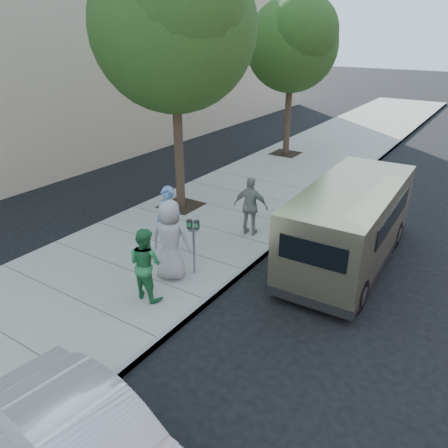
# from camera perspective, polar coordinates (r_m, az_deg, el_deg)

# --- Properties ---
(ground) EXTENTS (120.00, 120.00, 0.00)m
(ground) POSITION_cam_1_polar(r_m,az_deg,el_deg) (11.18, -3.99, -4.53)
(ground) COLOR black
(ground) RESTS_ON ground
(sidewalk) EXTENTS (5.00, 60.00, 0.15)m
(sidewalk) POSITION_cam_1_polar(r_m,az_deg,el_deg) (11.72, -7.92, -2.88)
(sidewalk) COLOR gray
(sidewalk) RESTS_ON ground
(curb_face) EXTENTS (0.12, 60.00, 0.16)m
(curb_face) POSITION_cam_1_polar(r_m,az_deg,el_deg) (10.44, 2.36, -6.27)
(curb_face) COLOR gray
(curb_face) RESTS_ON ground
(tree_near) EXTENTS (4.62, 4.60, 7.53)m
(tree_near) POSITION_cam_1_polar(r_m,az_deg,el_deg) (13.09, -6.48, 24.89)
(tree_near) COLOR black
(tree_near) RESTS_ON sidewalk
(tree_far) EXTENTS (3.92, 3.80, 6.49)m
(tree_far) POSITION_cam_1_polar(r_m,az_deg,el_deg) (19.58, 9.03, 22.58)
(tree_far) COLOR black
(tree_far) RESTS_ON sidewalk
(parking_meter) EXTENTS (0.29, 0.19, 1.34)m
(parking_meter) POSITION_cam_1_polar(r_m,az_deg,el_deg) (9.82, -4.02, -1.47)
(parking_meter) COLOR gray
(parking_meter) RESTS_ON sidewalk
(van) EXTENTS (1.99, 5.53, 2.03)m
(van) POSITION_cam_1_polar(r_m,az_deg,el_deg) (10.95, 16.20, 0.13)
(van) COLOR tan
(van) RESTS_ON ground
(sedan) EXTENTS (3.74, 1.69, 1.19)m
(sedan) POSITION_cam_1_polar(r_m,az_deg,el_deg) (6.34, -16.92, -26.15)
(sedan) COLOR silver
(sedan) RESTS_ON ground
(person_officer) EXTENTS (0.73, 0.56, 1.81)m
(person_officer) POSITION_cam_1_polar(r_m,az_deg,el_deg) (10.70, -7.21, 0.24)
(person_officer) COLOR #5C86C3
(person_officer) RESTS_ON sidewalk
(person_green_shirt) EXTENTS (0.80, 0.64, 1.58)m
(person_green_shirt) POSITION_cam_1_polar(r_m,az_deg,el_deg) (9.16, -10.21, -5.12)
(person_green_shirt) COLOR #287B42
(person_green_shirt) RESTS_ON sidewalk
(person_gray_shirt) EXTENTS (1.05, 0.85, 1.86)m
(person_gray_shirt) POSITION_cam_1_polar(r_m,az_deg,el_deg) (9.75, -7.02, -2.08)
(person_gray_shirt) COLOR #A1A1A3
(person_gray_shirt) RESTS_ON sidewalk
(person_striped_polo) EXTENTS (1.02, 0.58, 1.64)m
(person_striped_polo) POSITION_cam_1_polar(r_m,az_deg,el_deg) (11.80, 3.52, 2.31)
(person_striped_polo) COLOR gray
(person_striped_polo) RESTS_ON sidewalk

